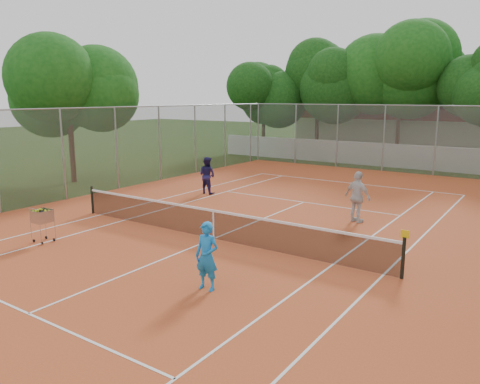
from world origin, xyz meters
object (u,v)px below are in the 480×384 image
Objects in this scene: clubhouse at (405,125)px; player_far_right at (358,197)px; ball_hopper at (43,225)px; player_far_left at (207,175)px; player_near at (207,256)px; tennis_net at (214,224)px.

clubhouse reaches higher than player_far_right.
player_far_left is at bearing 68.84° from ball_hopper.
ball_hopper is (0.42, -8.81, -0.30)m from player_far_left.
player_near is at bearing -23.86° from ball_hopper.
player_near reaches higher than ball_hopper.
player_far_right reaches higher than ball_hopper.
player_far_right is 10.66m from ball_hopper.
player_near is 6.50m from ball_hopper.
ball_hopper is (-2.18, -32.27, -1.61)m from clubhouse.
clubhouse is at bearing -94.93° from player_far_left.
player_near reaches higher than tennis_net.
player_far_right is (5.05, -24.45, -1.25)m from clubhouse.
clubhouse is at bearing 92.64° from player_near.
tennis_net is at bearing 131.21° from player_far_left.
clubhouse is 23.65m from player_far_left.
player_far_left is at bearing 129.80° from tennis_net.
player_far_left is 0.93× the size of player_far_right.
tennis_net is 10.47× the size of ball_hopper.
player_far_left reaches higher than ball_hopper.
player_far_right is at bearing 56.16° from tennis_net.
clubhouse is 9.46× the size of player_far_left.
player_far_left is at bearing 123.22° from player_near.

